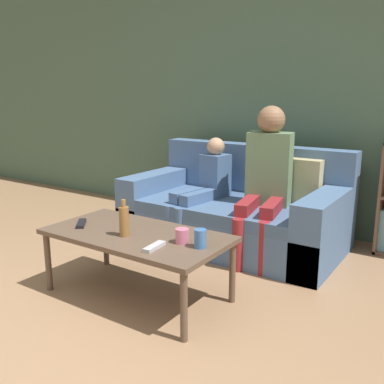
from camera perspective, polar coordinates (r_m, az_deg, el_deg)
wall_back at (r=4.22m, az=9.54°, el=13.21°), size 12.00×0.06×2.60m
couch at (r=3.71m, az=5.90°, el=-2.77°), size 1.81×0.97×0.83m
coffee_table at (r=2.71m, az=-7.40°, el=-6.18°), size 1.17×0.60×0.43m
person_adult at (r=3.41m, az=9.94°, el=2.61°), size 0.43×0.70×1.18m
person_child at (r=3.64m, az=1.53°, el=0.68°), size 0.29×0.68×0.90m
cup_near at (r=2.49m, az=-1.33°, el=-5.87°), size 0.08×0.08×0.09m
cup_far at (r=2.41m, az=1.11°, el=-6.23°), size 0.07×0.07×0.11m
tv_remote_0 at (r=2.42m, az=-5.04°, el=-7.28°), size 0.06×0.17×0.02m
tv_remote_1 at (r=2.92m, az=-14.55°, el=-4.09°), size 0.15×0.16×0.02m
bottle at (r=2.63m, az=-9.05°, el=-3.80°), size 0.06×0.06×0.23m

